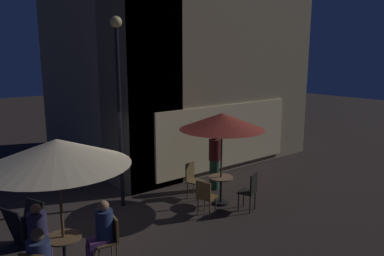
{
  "coord_description": "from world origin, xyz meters",
  "views": [
    {
      "loc": [
        -3.2,
        -7.37,
        3.91
      ],
      "look_at": [
        2.77,
        0.22,
        1.99
      ],
      "focal_mm": 34.41,
      "sensor_mm": 36.0,
      "label": 1
    }
  ],
  "objects": [
    {
      "name": "patron_seated_2",
      "position": [
        -1.5,
        -0.56,
        0.68
      ],
      "size": [
        0.45,
        0.54,
        1.19
      ],
      "rotation": [
        0.0,
        0.0,
        -1.26
      ],
      "color": "#57326A",
      "rests_on": "ground"
    },
    {
      "name": "cafe_chair_1",
      "position": [
        2.83,
        0.27,
        0.59
      ],
      "size": [
        0.51,
        0.51,
        0.99
      ],
      "rotation": [
        0.0,
        0.0,
        -1.23
      ],
      "color": "brown",
      "rests_on": "ground"
    },
    {
      "name": "cafe_chair_2",
      "position": [
        2.34,
        -0.86,
        0.54
      ],
      "size": [
        0.52,
        0.52,
        0.89
      ],
      "rotation": [
        0.0,
        0.0,
        0.35
      ],
      "color": "brown",
      "rests_on": "ground"
    },
    {
      "name": "ground_plane",
      "position": [
        0.0,
        0.0,
        0.0
      ],
      "size": [
        60.0,
        60.0,
        0.0
      ],
      "primitive_type": "plane",
      "color": "#2C2420"
    },
    {
      "name": "patio_umbrella_1",
      "position": [
        -1.28,
        -1.24,
        2.29
      ],
      "size": [
        2.48,
        2.48,
        2.53
      ],
      "color": "black",
      "rests_on": "ground"
    },
    {
      "name": "cafe_chair_5",
      "position": [
        -1.54,
        -0.43,
        0.57
      ],
      "size": [
        0.51,
        0.51,
        0.94
      ],
      "rotation": [
        0.0,
        0.0,
        -1.26
      ],
      "color": "black",
      "rests_on": "ground"
    },
    {
      "name": "cafe_chair_4",
      "position": [
        -0.46,
        -1.37,
        0.56
      ],
      "size": [
        0.47,
        0.47,
        0.93
      ],
      "rotation": [
        0.0,
        0.0,
        2.99
      ],
      "color": "brown",
      "rests_on": "ground"
    },
    {
      "name": "cafe_building",
      "position": [
        4.03,
        3.68,
        4.57
      ],
      "size": [
        8.04,
        7.66,
        9.15
      ],
      "color": "#968361",
      "rests_on": "ground"
    },
    {
      "name": "street_lamp_near_corner",
      "position": [
        1.02,
        0.95,
        3.12
      ],
      "size": [
        0.29,
        0.29,
        4.83
      ],
      "color": "black",
      "rests_on": "ground"
    },
    {
      "name": "patron_seated_1",
      "position": [
        -0.6,
        -1.35,
        0.72
      ],
      "size": [
        0.53,
        0.38,
        1.28
      ],
      "rotation": [
        0.0,
        0.0,
        2.99
      ],
      "color": "#59346A",
      "rests_on": "ground"
    },
    {
      "name": "cafe_table_0",
      "position": [
        3.12,
        -0.57,
        0.52
      ],
      "size": [
        0.65,
        0.65,
        0.76
      ],
      "color": "black",
      "rests_on": "ground"
    },
    {
      "name": "cafe_chair_0",
      "position": [
        3.41,
        -1.36,
        0.59
      ],
      "size": [
        0.5,
        0.5,
        0.99
      ],
      "rotation": [
        0.0,
        0.0,
        1.91
      ],
      "color": "black",
      "rests_on": "ground"
    },
    {
      "name": "cafe_table_1",
      "position": [
        -1.28,
        -1.24,
        0.51
      ],
      "size": [
        0.63,
        0.63,
        0.75
      ],
      "color": "black",
      "rests_on": "ground"
    },
    {
      "name": "patron_standing_3",
      "position": [
        3.74,
        0.38,
        0.87
      ],
      "size": [
        0.35,
        0.35,
        1.72
      ],
      "rotation": [
        0.0,
        0.0,
        3.93
      ],
      "color": "#234A31",
      "rests_on": "ground"
    },
    {
      "name": "patio_umbrella_0",
      "position": [
        3.12,
        -0.57,
        2.24
      ],
      "size": [
        2.19,
        2.19,
        2.46
      ],
      "color": "black",
      "rests_on": "ground"
    },
    {
      "name": "menu_sandwich_board",
      "position": [
        -1.56,
        0.35,
        0.45
      ],
      "size": [
        0.8,
        0.75,
        0.88
      ],
      "rotation": [
        0.0,
        0.0,
        0.38
      ],
      "color": "black",
      "rests_on": "ground"
    }
  ]
}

